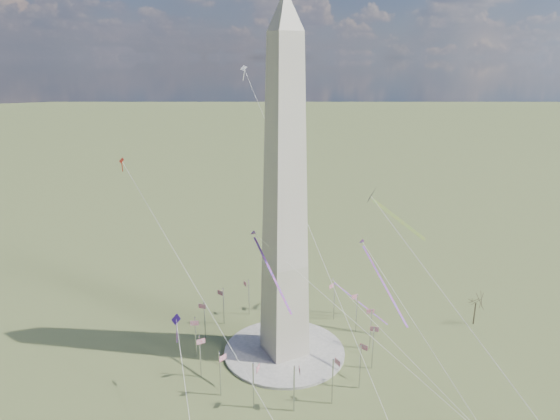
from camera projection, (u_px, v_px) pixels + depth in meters
name	position (u px, v px, depth m)	size (l,w,h in m)	color
ground	(284.00, 352.00, 149.41)	(2000.00, 2000.00, 0.00)	#4A5B2D
plaza	(284.00, 351.00, 149.29)	(36.00, 36.00, 0.80)	beige
washington_monument	(285.00, 198.00, 135.39)	(15.56, 15.56, 100.00)	beige
flagpole_ring	(284.00, 331.00, 147.28)	(54.40, 54.40, 13.00)	silver
tree_near	(476.00, 302.00, 162.98)	(6.54, 6.54, 11.44)	#4E422F
kite_delta_black	(374.00, 199.00, 159.90)	(17.88, 16.91, 16.52)	black
kite_diamond_purple	(176.00, 323.00, 127.35)	(1.95, 2.86, 8.66)	navy
kite_streamer_left	(376.00, 269.00, 141.63)	(3.46, 24.64, 16.91)	#DF2342
kite_streamer_mid	(265.00, 260.00, 134.64)	(2.14, 22.90, 15.73)	#DF2342
kite_streamer_right	(352.00, 296.00, 159.67)	(13.04, 15.31, 13.02)	#DF2342
kite_small_red	(122.00, 162.00, 144.75)	(1.23, 1.64, 4.18)	red
kite_small_white	(244.00, 69.00, 164.52)	(1.94, 1.69, 5.04)	silver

